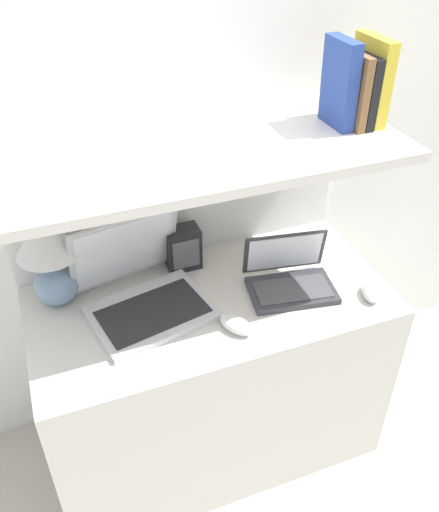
% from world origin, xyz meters
% --- Properties ---
extents(ground_plane, '(12.00, 12.00, 0.00)m').
position_xyz_m(ground_plane, '(0.00, 0.00, 0.00)').
color(ground_plane, '#B2AD9E').
extents(wall_back, '(6.00, 0.05, 2.40)m').
position_xyz_m(wall_back, '(0.00, 0.62, 1.20)').
color(wall_back, white).
rests_on(wall_back, ground_plane).
extents(desk, '(1.13, 0.56, 0.71)m').
position_xyz_m(desk, '(0.00, 0.28, 0.35)').
color(desk, silver).
rests_on(desk, ground_plane).
extents(back_riser, '(1.13, 0.04, 1.17)m').
position_xyz_m(back_riser, '(0.00, 0.58, 0.58)').
color(back_riser, white).
rests_on(back_riser, ground_plane).
extents(shelf, '(1.13, 0.50, 0.03)m').
position_xyz_m(shelf, '(0.00, 0.35, 1.18)').
color(shelf, silver).
rests_on(shelf, back_riser).
extents(table_lamp, '(0.19, 0.19, 0.32)m').
position_xyz_m(table_lamp, '(-0.44, 0.44, 0.89)').
color(table_lamp, '#7593B2').
rests_on(table_lamp, desk).
extents(laptop_large, '(0.41, 0.39, 0.27)m').
position_xyz_m(laptop_large, '(-0.20, 0.33, 0.76)').
color(laptop_large, silver).
rests_on(laptop_large, desk).
extents(laptop_small, '(0.30, 0.24, 0.17)m').
position_xyz_m(laptop_small, '(0.25, 0.25, 0.74)').
color(laptop_small, '#333338').
rests_on(laptop_small, desk).
extents(computer_mouse, '(0.11, 0.13, 0.04)m').
position_xyz_m(computer_mouse, '(0.02, 0.13, 0.72)').
color(computer_mouse, white).
rests_on(computer_mouse, desk).
extents(second_mouse, '(0.09, 0.11, 0.04)m').
position_xyz_m(second_mouse, '(0.47, 0.11, 0.72)').
color(second_mouse, white).
rests_on(second_mouse, desk).
extents(router_box, '(0.11, 0.08, 0.15)m').
position_xyz_m(router_box, '(-0.03, 0.48, 0.78)').
color(router_box, black).
rests_on(router_box, desk).
extents(book_yellow, '(0.04, 0.16, 0.24)m').
position_xyz_m(book_yellow, '(0.52, 0.35, 1.31)').
color(book_yellow, gold).
rests_on(book_yellow, shelf).
extents(book_black, '(0.03, 0.17, 0.20)m').
position_xyz_m(book_black, '(0.48, 0.35, 1.29)').
color(book_black, black).
rests_on(book_black, shelf).
extents(book_brown, '(0.02, 0.17, 0.21)m').
position_xyz_m(book_brown, '(0.45, 0.35, 1.30)').
color(book_brown, brown).
rests_on(book_brown, shelf).
extents(book_blue, '(0.04, 0.14, 0.24)m').
position_xyz_m(book_blue, '(0.41, 0.35, 1.32)').
color(book_blue, '#284293').
rests_on(book_blue, shelf).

